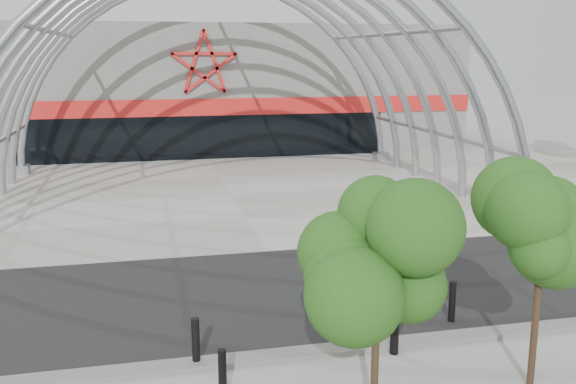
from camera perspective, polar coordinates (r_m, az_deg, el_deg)
ground at (r=14.28m, az=3.68°, el=-13.63°), size 140.00×140.00×0.00m
road at (r=17.39m, az=0.37°, el=-8.71°), size 140.00×7.00×0.02m
forecourt at (r=28.73m, az=-5.12°, el=-0.29°), size 60.00×17.00×0.04m
kerb at (r=14.04m, az=3.99°, el=-13.84°), size 60.00×0.50×0.12m
arena_building at (r=45.96m, az=-8.32°, el=9.31°), size 34.00×15.24×8.00m
vault_canopy at (r=28.73m, az=-5.12°, el=-0.30°), size 20.80×15.80×20.36m
street_tree_0 at (r=10.63m, az=8.02°, el=-5.86°), size 1.80×1.80×4.10m
street_tree_1 at (r=12.60m, az=21.66°, el=-4.20°), size 1.68×1.68×3.97m
bollard_0 at (r=12.21m, az=-5.85°, el=-15.85°), size 0.16×0.16×0.98m
bollard_1 at (r=13.42m, az=-8.20°, el=-13.10°), size 0.16×0.16×1.03m
bollard_2 at (r=13.95m, az=9.47°, el=-11.89°), size 0.18×0.18×1.13m
bollard_3 at (r=14.08m, az=4.66°, el=-11.76°), size 0.16×0.16×1.02m
bollard_4 at (r=15.78m, az=14.39°, el=-9.43°), size 0.16×0.16×1.00m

